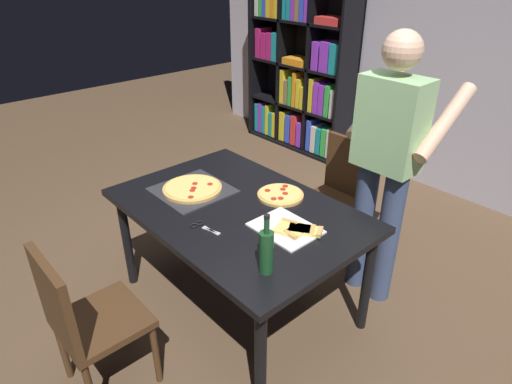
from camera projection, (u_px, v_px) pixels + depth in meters
The scene contains 12 objects.
ground_plane at pixel (240, 302), 3.00m from camera, with size 12.00×12.00×0.00m, color brown.
back_wall at pixel (463, 44), 3.86m from camera, with size 6.40×0.10×2.80m, color #BCB7C6.
dining_table at pixel (238, 217), 2.67m from camera, with size 1.53×1.03×0.75m.
chair_near_camera at pixel (83, 317), 2.16m from camera, with size 0.42×0.42×0.90m.
chair_far_side at pixel (339, 190), 3.34m from camera, with size 0.42×0.42×0.90m.
bookshelf at pixel (301, 70), 5.06m from camera, with size 1.40×0.35×1.95m.
person_serving_pizza at pixel (387, 159), 2.66m from camera, with size 0.55×0.54×1.75m.
pepperoni_pizza_on_tray at pixel (192, 189), 2.81m from camera, with size 0.44×0.44×0.04m.
pizza_slices_on_towel at pixel (292, 229), 2.41m from camera, with size 0.38×0.28×0.03m.
wine_bottle at pixel (266, 251), 2.05m from camera, with size 0.07×0.07×0.32m.
kitchen_scissors at pixel (202, 226), 2.44m from camera, with size 0.20×0.09×0.01m.
second_pizza_plain at pixel (280, 195), 2.75m from camera, with size 0.29×0.29×0.03m.
Camera 1 is at (1.77, -1.44, 2.09)m, focal length 30.75 mm.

